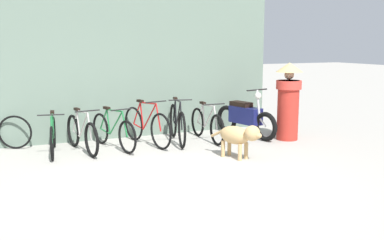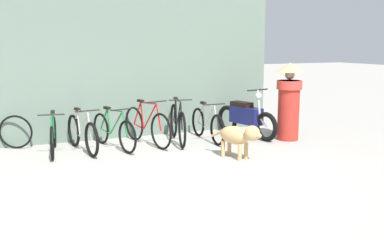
{
  "view_description": "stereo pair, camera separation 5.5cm",
  "coord_description": "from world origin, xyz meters",
  "px_view_note": "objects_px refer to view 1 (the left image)",
  "views": [
    {
      "loc": [
        -2.48,
        -5.94,
        2.03
      ],
      "look_at": [
        0.79,
        1.3,
        0.65
      ],
      "focal_mm": 42.0,
      "sensor_mm": 36.0,
      "label": 1
    },
    {
      "loc": [
        -2.43,
        -5.96,
        2.03
      ],
      "look_at": [
        0.79,
        1.3,
        0.65
      ],
      "focal_mm": 42.0,
      "sensor_mm": 36.0,
      "label": 2
    }
  ],
  "objects_px": {
    "stray_dog": "(239,136)",
    "bicycle_2": "(113,131)",
    "bicycle_1": "(82,134)",
    "bicycle_4": "(177,124)",
    "bicycle_3": "(147,126)",
    "person_in_robes": "(288,99)",
    "motorcycle": "(245,117)",
    "bicycle_0": "(53,136)",
    "spare_tire_left": "(15,132)",
    "bicycle_5": "(207,125)"
  },
  "relations": [
    {
      "from": "person_in_robes",
      "to": "spare_tire_left",
      "type": "height_order",
      "value": "person_in_robes"
    },
    {
      "from": "bicycle_4",
      "to": "person_in_robes",
      "type": "relative_size",
      "value": 1.1
    },
    {
      "from": "bicycle_2",
      "to": "bicycle_5",
      "type": "height_order",
      "value": "same"
    },
    {
      "from": "bicycle_1",
      "to": "stray_dog",
      "type": "distance_m",
      "value": 2.92
    },
    {
      "from": "motorcycle",
      "to": "stray_dog",
      "type": "distance_m",
      "value": 1.93
    },
    {
      "from": "bicycle_2",
      "to": "bicycle_1",
      "type": "bearing_deg",
      "value": -102.89
    },
    {
      "from": "stray_dog",
      "to": "bicycle_2",
      "type": "bearing_deg",
      "value": -153.53
    },
    {
      "from": "bicycle_1",
      "to": "bicycle_4",
      "type": "relative_size",
      "value": 0.92
    },
    {
      "from": "bicycle_0",
      "to": "stray_dog",
      "type": "xyz_separation_m",
      "value": [
        2.92,
        -1.75,
        0.09
      ]
    },
    {
      "from": "bicycle_3",
      "to": "bicycle_4",
      "type": "distance_m",
      "value": 0.65
    },
    {
      "from": "bicycle_3",
      "to": "motorcycle",
      "type": "distance_m",
      "value": 2.22
    },
    {
      "from": "bicycle_0",
      "to": "bicycle_4",
      "type": "xyz_separation_m",
      "value": [
        2.45,
        -0.07,
        0.05
      ]
    },
    {
      "from": "bicycle_5",
      "to": "motorcycle",
      "type": "distance_m",
      "value": 0.95
    },
    {
      "from": "bicycle_2",
      "to": "bicycle_5",
      "type": "distance_m",
      "value": 1.96
    },
    {
      "from": "bicycle_1",
      "to": "bicycle_2",
      "type": "distance_m",
      "value": 0.6
    },
    {
      "from": "bicycle_0",
      "to": "bicycle_1",
      "type": "height_order",
      "value": "bicycle_1"
    },
    {
      "from": "bicycle_4",
      "to": "bicycle_5",
      "type": "height_order",
      "value": "bicycle_4"
    },
    {
      "from": "bicycle_4",
      "to": "bicycle_5",
      "type": "bearing_deg",
      "value": 92.04
    },
    {
      "from": "bicycle_2",
      "to": "bicycle_5",
      "type": "relative_size",
      "value": 1.03
    },
    {
      "from": "bicycle_0",
      "to": "spare_tire_left",
      "type": "relative_size",
      "value": 2.49
    },
    {
      "from": "motorcycle",
      "to": "person_in_robes",
      "type": "xyz_separation_m",
      "value": [
        0.65,
        -0.63,
        0.44
      ]
    },
    {
      "from": "bicycle_4",
      "to": "stray_dog",
      "type": "bearing_deg",
      "value": 28.78
    },
    {
      "from": "bicycle_0",
      "to": "bicycle_4",
      "type": "height_order",
      "value": "bicycle_4"
    },
    {
      "from": "bicycle_2",
      "to": "person_in_robes",
      "type": "distance_m",
      "value": 3.66
    },
    {
      "from": "stray_dog",
      "to": "bicycle_1",
      "type": "bearing_deg",
      "value": -145.4
    },
    {
      "from": "motorcycle",
      "to": "bicycle_4",
      "type": "bearing_deg",
      "value": -105.97
    },
    {
      "from": "spare_tire_left",
      "to": "bicycle_5",
      "type": "bearing_deg",
      "value": -12.99
    },
    {
      "from": "bicycle_4",
      "to": "motorcycle",
      "type": "distance_m",
      "value": 1.57
    },
    {
      "from": "bicycle_2",
      "to": "motorcycle",
      "type": "height_order",
      "value": "motorcycle"
    },
    {
      "from": "bicycle_4",
      "to": "bicycle_3",
      "type": "bearing_deg",
      "value": -79.32
    },
    {
      "from": "bicycle_2",
      "to": "spare_tire_left",
      "type": "distance_m",
      "value": 1.88
    },
    {
      "from": "bicycle_5",
      "to": "stray_dog",
      "type": "xyz_separation_m",
      "value": [
        -0.14,
        -1.56,
        0.08
      ]
    },
    {
      "from": "person_in_robes",
      "to": "spare_tire_left",
      "type": "bearing_deg",
      "value": -2.48
    },
    {
      "from": "motorcycle",
      "to": "bicycle_3",
      "type": "bearing_deg",
      "value": -105.77
    },
    {
      "from": "bicycle_5",
      "to": "spare_tire_left",
      "type": "relative_size",
      "value": 2.45
    },
    {
      "from": "bicycle_1",
      "to": "motorcycle",
      "type": "distance_m",
      "value": 3.51
    },
    {
      "from": "bicycle_0",
      "to": "spare_tire_left",
      "type": "xyz_separation_m",
      "value": [
        -0.62,
        0.66,
        -0.0
      ]
    },
    {
      "from": "bicycle_1",
      "to": "person_in_robes",
      "type": "bearing_deg",
      "value": 71.92
    },
    {
      "from": "bicycle_3",
      "to": "stray_dog",
      "type": "distance_m",
      "value": 2.04
    },
    {
      "from": "motorcycle",
      "to": "spare_tire_left",
      "type": "distance_m",
      "value": 4.71
    },
    {
      "from": "bicycle_5",
      "to": "spare_tire_left",
      "type": "distance_m",
      "value": 3.78
    },
    {
      "from": "bicycle_1",
      "to": "bicycle_0",
      "type": "bearing_deg",
      "value": -110.5
    },
    {
      "from": "bicycle_1",
      "to": "bicycle_3",
      "type": "distance_m",
      "value": 1.29
    },
    {
      "from": "person_in_robes",
      "to": "bicycle_5",
      "type": "bearing_deg",
      "value": -7.65
    },
    {
      "from": "bicycle_5",
      "to": "person_in_robes",
      "type": "bearing_deg",
      "value": 71.04
    },
    {
      "from": "bicycle_2",
      "to": "spare_tire_left",
      "type": "bearing_deg",
      "value": -127.56
    },
    {
      "from": "stray_dog",
      "to": "person_in_robes",
      "type": "xyz_separation_m",
      "value": [
        1.74,
        0.96,
        0.45
      ]
    },
    {
      "from": "motorcycle",
      "to": "spare_tire_left",
      "type": "relative_size",
      "value": 2.76
    },
    {
      "from": "bicycle_1",
      "to": "spare_tire_left",
      "type": "relative_size",
      "value": 2.49
    },
    {
      "from": "stray_dog",
      "to": "bicycle_0",
      "type": "bearing_deg",
      "value": -142.06
    }
  ]
}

